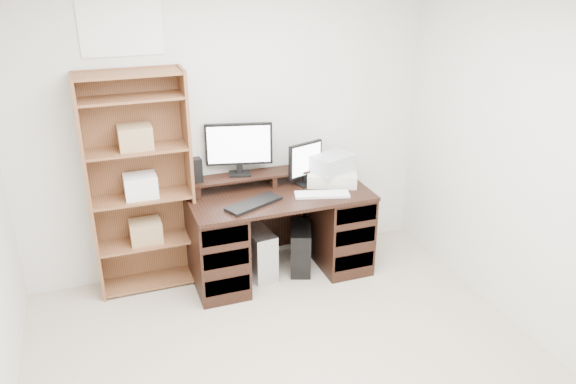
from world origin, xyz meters
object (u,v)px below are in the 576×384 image
desk (280,232)px  tower_silver (258,252)px  monitor_wide (239,146)px  monitor_small (305,162)px  printer (332,177)px  bookshelf (140,183)px  tower_black (301,248)px

desk → tower_silver: (-0.19, 0.04, -0.18)m
tower_silver → monitor_wide: bearing=104.2°
desk → tower_silver: bearing=167.7°
monitor_small → printer: 0.28m
printer → tower_silver: printer is taller
desk → monitor_wide: size_ratio=2.74×
printer → bookshelf: size_ratio=0.23×
desk → monitor_small: size_ratio=4.05×
monitor_wide → monitor_small: (0.54, -0.12, -0.16)m
tower_black → tower_silver: bearing=-165.4°
printer → tower_silver: size_ratio=0.98×
monitor_small → tower_black: monitor_small is taller
tower_black → printer: bearing=34.0°
desk → monitor_wide: bearing=136.9°
tower_black → bookshelf: 1.48m
printer → monitor_wide: bearing=-169.6°
monitor_small → tower_silver: size_ratio=0.87×
monitor_small → bookshelf: (-1.37, 0.09, -0.03)m
desk → tower_black: bearing=-0.2°
monitor_small → printer: (0.23, -0.05, -0.15)m
tower_silver → printer: bearing=-4.3°
tower_black → bookshelf: bearing=-168.7°
tower_silver → bookshelf: bookshelf is taller
desk → bookshelf: bookshelf is taller
desk → bookshelf: bearing=168.9°
printer → tower_black: (-0.31, -0.07, -0.60)m
desk → printer: printer is taller
monitor_small → tower_silver: (-0.46, -0.08, -0.74)m
monitor_wide → monitor_small: monitor_wide is taller
desk → bookshelf: (-1.09, 0.21, 0.53)m
monitor_wide → monitor_small: bearing=0.3°
monitor_small → tower_silver: 0.88m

